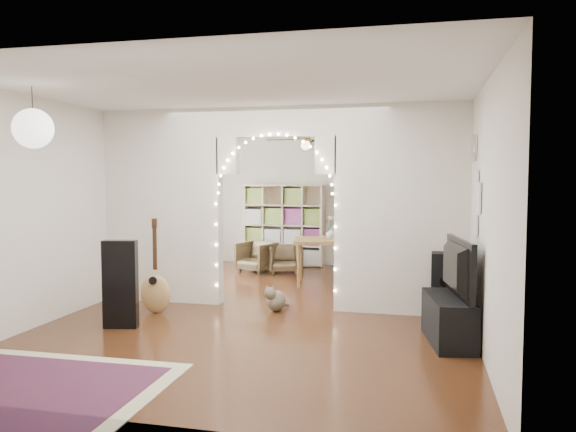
% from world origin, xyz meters
% --- Properties ---
extents(floor, '(7.50, 7.50, 0.00)m').
position_xyz_m(floor, '(0.00, 0.00, 0.00)').
color(floor, black).
rests_on(floor, ground).
extents(ceiling, '(5.00, 7.50, 0.02)m').
position_xyz_m(ceiling, '(0.00, 0.00, 2.70)').
color(ceiling, white).
rests_on(ceiling, wall_back).
extents(wall_back, '(5.00, 0.02, 2.70)m').
position_xyz_m(wall_back, '(0.00, 3.75, 1.35)').
color(wall_back, silver).
rests_on(wall_back, floor).
extents(wall_front, '(5.00, 0.02, 2.70)m').
position_xyz_m(wall_front, '(0.00, -3.75, 1.35)').
color(wall_front, silver).
rests_on(wall_front, floor).
extents(wall_left, '(0.02, 7.50, 2.70)m').
position_xyz_m(wall_left, '(-2.50, 0.00, 1.35)').
color(wall_left, silver).
rests_on(wall_left, floor).
extents(wall_right, '(0.02, 7.50, 2.70)m').
position_xyz_m(wall_right, '(2.50, 0.00, 1.35)').
color(wall_right, silver).
rests_on(wall_right, floor).
extents(divider_wall, '(5.00, 0.20, 2.70)m').
position_xyz_m(divider_wall, '(0.00, 0.00, 1.42)').
color(divider_wall, silver).
rests_on(divider_wall, floor).
extents(fairy_lights, '(1.64, 0.04, 1.60)m').
position_xyz_m(fairy_lights, '(0.00, -0.13, 1.55)').
color(fairy_lights, '#FFEABF').
rests_on(fairy_lights, divider_wall).
extents(window, '(0.04, 1.20, 1.40)m').
position_xyz_m(window, '(-2.47, 1.80, 1.50)').
color(window, white).
rests_on(window, wall_left).
extents(wall_clock, '(0.03, 0.31, 0.31)m').
position_xyz_m(wall_clock, '(2.48, -0.60, 2.10)').
color(wall_clock, white).
rests_on(wall_clock, wall_right).
extents(picture_frames, '(0.02, 0.50, 0.70)m').
position_xyz_m(picture_frames, '(2.48, -1.00, 1.50)').
color(picture_frames, white).
rests_on(picture_frames, wall_right).
extents(paper_lantern, '(0.40, 0.40, 0.40)m').
position_xyz_m(paper_lantern, '(-1.90, -2.40, 2.25)').
color(paper_lantern, white).
rests_on(paper_lantern, ceiling).
extents(ceiling_fan, '(1.10, 1.10, 0.30)m').
position_xyz_m(ceiling_fan, '(0.00, 2.00, 2.40)').
color(ceiling_fan, '#B6843C').
rests_on(ceiling_fan, ceiling).
extents(area_rug, '(2.38, 1.80, 0.02)m').
position_xyz_m(area_rug, '(-1.35, -3.40, 0.01)').
color(area_rug, maroon).
rests_on(area_rug, floor).
extents(guitar_case, '(0.41, 0.21, 1.03)m').
position_xyz_m(guitar_case, '(-1.51, -1.47, 0.52)').
color(guitar_case, black).
rests_on(guitar_case, floor).
extents(acoustic_guitar, '(0.43, 0.20, 1.05)m').
position_xyz_m(acoustic_guitar, '(-1.44, -0.72, 0.46)').
color(acoustic_guitar, '#B17E46').
rests_on(acoustic_guitar, floor).
extents(tabby_cat, '(0.34, 0.57, 0.37)m').
position_xyz_m(tabby_cat, '(0.05, -0.27, 0.15)').
color(tabby_cat, brown).
rests_on(tabby_cat, floor).
extents(floor_speaker, '(0.34, 0.31, 0.85)m').
position_xyz_m(floor_speaker, '(2.20, -0.34, 0.42)').
color(floor_speaker, black).
rests_on(floor_speaker, floor).
extents(media_console, '(0.56, 1.05, 0.50)m').
position_xyz_m(media_console, '(2.20, -1.22, 0.25)').
color(media_console, black).
rests_on(media_console, floor).
extents(tv, '(0.32, 1.08, 0.62)m').
position_xyz_m(tv, '(2.20, -1.22, 0.81)').
color(tv, black).
rests_on(tv, media_console).
extents(bookcase, '(1.63, 0.69, 1.62)m').
position_xyz_m(bookcase, '(-0.73, 3.50, 0.81)').
color(bookcase, beige).
rests_on(bookcase, floor).
extents(dining_table, '(1.31, 0.98, 0.76)m').
position_xyz_m(dining_table, '(0.50, 1.69, 0.68)').
color(dining_table, brown).
rests_on(dining_table, floor).
extents(flower_vase, '(0.21, 0.21, 0.19)m').
position_xyz_m(flower_vase, '(0.50, 1.69, 0.85)').
color(flower_vase, silver).
rests_on(flower_vase, dining_table).
extents(dining_chair_left, '(0.79, 0.80, 0.56)m').
position_xyz_m(dining_chair_left, '(-1.05, 2.64, 0.28)').
color(dining_chair_left, '#483924').
rests_on(dining_chair_left, floor).
extents(dining_chair_right, '(0.68, 0.69, 0.51)m').
position_xyz_m(dining_chair_right, '(-0.54, 2.66, 0.25)').
color(dining_chair_right, '#483924').
rests_on(dining_chair_right, floor).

